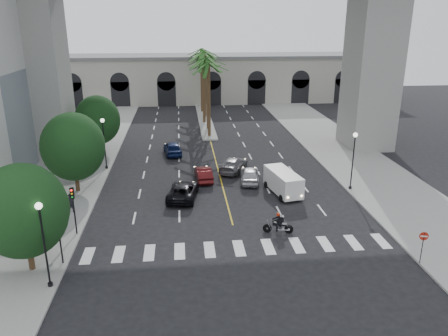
# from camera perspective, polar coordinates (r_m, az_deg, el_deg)

# --- Properties ---
(ground) EXTENTS (140.00, 140.00, 0.00)m
(ground) POSITION_cam_1_polar(r_m,az_deg,el_deg) (31.29, 1.61, -9.09)
(ground) COLOR black
(ground) RESTS_ON ground
(sidewalk_left) EXTENTS (8.00, 100.00, 0.15)m
(sidewalk_left) POSITION_cam_1_polar(r_m,az_deg,el_deg) (46.26, -19.64, -0.65)
(sidewalk_left) COLOR gray
(sidewalk_left) RESTS_ON ground
(sidewalk_right) EXTENTS (8.00, 100.00, 0.15)m
(sidewalk_right) POSITION_cam_1_polar(r_m,az_deg,el_deg) (48.55, 17.13, 0.52)
(sidewalk_right) COLOR gray
(sidewalk_right) RESTS_ON ground
(median) EXTENTS (2.00, 24.00, 0.20)m
(median) POSITION_cam_1_polar(r_m,az_deg,el_deg) (67.10, -2.51, 6.31)
(median) COLOR gray
(median) RESTS_ON ground
(pier_building) EXTENTS (71.00, 10.50, 8.50)m
(pier_building) POSITION_cam_1_polar(r_m,az_deg,el_deg) (83.14, -3.24, 11.65)
(pier_building) COLOR #AFAE9D
(pier_building) RESTS_ON ground
(palm_a) EXTENTS (3.20, 3.20, 10.30)m
(palm_a) POSITION_cam_1_polar(r_m,az_deg,el_deg) (55.80, -2.03, 13.13)
(palm_a) COLOR #47331E
(palm_a) RESTS_ON ground
(palm_b) EXTENTS (3.20, 3.20, 10.60)m
(palm_b) POSITION_cam_1_polar(r_m,az_deg,el_deg) (59.75, -2.19, 13.77)
(palm_b) COLOR #47331E
(palm_b) RESTS_ON ground
(palm_c) EXTENTS (3.20, 3.20, 10.10)m
(palm_c) POSITION_cam_1_polar(r_m,az_deg,el_deg) (63.76, -2.70, 13.67)
(palm_c) COLOR #47331E
(palm_c) RESTS_ON ground
(palm_d) EXTENTS (3.20, 3.20, 10.90)m
(palm_d) POSITION_cam_1_polar(r_m,az_deg,el_deg) (67.69, -2.59, 14.60)
(palm_d) COLOR #47331E
(palm_d) RESTS_ON ground
(palm_e) EXTENTS (3.20, 3.20, 10.40)m
(palm_e) POSITION_cam_1_polar(r_m,az_deg,el_deg) (71.70, -2.98, 14.46)
(palm_e) COLOR #47331E
(palm_e) RESTS_ON ground
(palm_f) EXTENTS (3.20, 3.20, 10.70)m
(palm_f) POSITION_cam_1_polar(r_m,az_deg,el_deg) (75.68, -2.91, 14.90)
(palm_f) COLOR #47331E
(palm_f) RESTS_ON ground
(street_tree_near) EXTENTS (5.20, 5.20, 6.89)m
(street_tree_near) POSITION_cam_1_polar(r_m,az_deg,el_deg) (28.23, -24.75, -5.11)
(street_tree_near) COLOR #382616
(street_tree_near) RESTS_ON ground
(street_tree_mid) EXTENTS (5.44, 5.44, 7.21)m
(street_tree_mid) POSITION_cam_1_polar(r_m,az_deg,el_deg) (39.95, -19.11, 2.64)
(street_tree_mid) COLOR #382616
(street_tree_mid) RESTS_ON ground
(street_tree_far) EXTENTS (5.04, 5.04, 6.68)m
(street_tree_far) POSITION_cam_1_polar(r_m,az_deg,el_deg) (51.43, -16.19, 6.04)
(street_tree_far) COLOR #382616
(street_tree_far) RESTS_ON ground
(lamp_post_left_near) EXTENTS (0.40, 0.40, 5.35)m
(lamp_post_left_near) POSITION_cam_1_polar(r_m,az_deg,el_deg) (26.33, -22.52, -8.45)
(lamp_post_left_near) COLOR black
(lamp_post_left_near) RESTS_ON ground
(lamp_post_left_far) EXTENTS (0.40, 0.40, 5.35)m
(lamp_post_left_far) POSITION_cam_1_polar(r_m,az_deg,el_deg) (45.56, -15.39, 3.64)
(lamp_post_left_far) COLOR black
(lamp_post_left_far) RESTS_ON ground
(lamp_post_right) EXTENTS (0.40, 0.40, 5.35)m
(lamp_post_right) POSITION_cam_1_polar(r_m,az_deg,el_deg) (40.12, 16.54, 1.50)
(lamp_post_right) COLOR black
(lamp_post_right) RESTS_ON ground
(traffic_signal_near) EXTENTS (0.25, 0.18, 3.65)m
(traffic_signal_near) POSITION_cam_1_polar(r_m,az_deg,el_deg) (28.76, -20.80, -7.46)
(traffic_signal_near) COLOR black
(traffic_signal_near) RESTS_ON ground
(traffic_signal_far) EXTENTS (0.25, 0.18, 3.65)m
(traffic_signal_far) POSITION_cam_1_polar(r_m,az_deg,el_deg) (32.28, -19.09, -4.35)
(traffic_signal_far) COLOR black
(traffic_signal_far) RESTS_ON ground
(motorcycle_rider) EXTENTS (2.18, 0.67, 1.59)m
(motorcycle_rider) POSITION_cam_1_polar(r_m,az_deg,el_deg) (31.87, 7.21, -7.24)
(motorcycle_rider) COLOR black
(motorcycle_rider) RESTS_ON ground
(car_a) EXTENTS (2.28, 4.51, 1.47)m
(car_a) POSITION_cam_1_polar(r_m,az_deg,el_deg) (41.38, 3.36, -0.84)
(car_a) COLOR #B1B0B5
(car_a) RESTS_ON ground
(car_b) EXTENTS (1.71, 4.14, 1.33)m
(car_b) POSITION_cam_1_polar(r_m,az_deg,el_deg) (41.72, -2.70, -0.76)
(car_b) COLOR #450D0F
(car_b) RESTS_ON ground
(car_c) EXTENTS (3.07, 5.27, 1.38)m
(car_c) POSITION_cam_1_polar(r_m,az_deg,el_deg) (37.68, -5.39, -2.98)
(car_c) COLOR black
(car_c) RESTS_ON ground
(car_d) EXTENTS (3.78, 5.23, 1.41)m
(car_d) POSITION_cam_1_polar(r_m,az_deg,el_deg) (44.26, 1.22, 0.48)
(car_d) COLOR slate
(car_d) RESTS_ON ground
(car_e) EXTENTS (2.37, 4.63, 1.51)m
(car_e) POSITION_cam_1_polar(r_m,az_deg,el_deg) (50.02, -6.73, 2.59)
(car_e) COLOR #0F1B46
(car_e) RESTS_ON ground
(cargo_van) EXTENTS (2.68, 5.06, 2.04)m
(cargo_van) POSITION_cam_1_polar(r_m,az_deg,el_deg) (38.68, 7.74, -1.78)
(cargo_van) COLOR silver
(cargo_van) RESTS_ON ground
(pedestrian_a) EXTENTS (0.57, 0.39, 1.54)m
(pedestrian_a) POSITION_cam_1_polar(r_m,az_deg,el_deg) (36.60, -19.39, -4.32)
(pedestrian_a) COLOR black
(pedestrian_a) RESTS_ON sidewalk_left
(pedestrian_b) EXTENTS (1.05, 0.89, 1.91)m
(pedestrian_b) POSITION_cam_1_polar(r_m,az_deg,el_deg) (34.40, -21.15, -5.70)
(pedestrian_b) COLOR black
(pedestrian_b) RESTS_ON sidewalk_left
(do_not_enter_sign) EXTENTS (0.55, 0.16, 2.29)m
(do_not_enter_sign) POSITION_cam_1_polar(r_m,az_deg,el_deg) (29.96, 24.57, -8.69)
(do_not_enter_sign) COLOR black
(do_not_enter_sign) RESTS_ON ground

